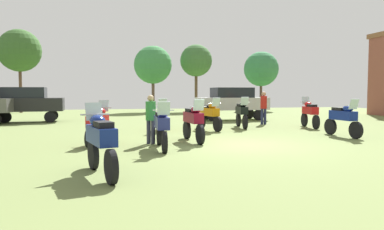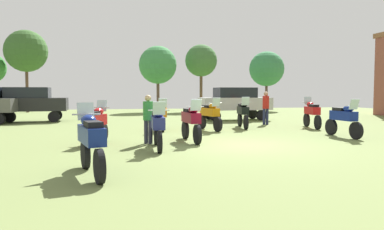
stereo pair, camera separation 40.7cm
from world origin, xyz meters
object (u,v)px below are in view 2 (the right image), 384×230
Objects in this scene: motorcycle_5 at (243,113)px; motorcycle_12 at (191,121)px; motorcycle_11 at (312,113)px; motorcycle_3 at (96,123)px; tree_5 at (158,65)px; motorcycle_10 at (210,114)px; car_3 at (235,101)px; car_2 at (28,102)px; tree_2 at (201,61)px; person_2 at (266,105)px; motorcycle_1 at (344,118)px; motorcycle_4 at (163,115)px; tree_3 at (267,69)px; tree_4 at (26,51)px; motorcycle_9 at (91,140)px; motorcycle_7 at (158,125)px; person_1 at (148,115)px.

motorcycle_12 is at bearing 59.50° from motorcycle_5.
motorcycle_12 is (-6.61, -3.75, 0.00)m from motorcycle_11.
motorcycle_12 reaches higher than motorcycle_3.
tree_5 is at bearing -97.48° from motorcycle_12.
car_3 is (2.90, 5.61, 0.44)m from motorcycle_10.
tree_2 reaches higher than car_2.
person_2 is at bearing 134.60° from motorcycle_11.
car_2 is at bearing -140.89° from tree_2.
motorcycle_4 is (-6.58, 3.74, -0.01)m from motorcycle_1.
motorcycle_10 is 3.93m from motorcycle_12.
motorcycle_3 is (-9.23, -0.26, -0.01)m from motorcycle_1.
tree_2 is 6.34m from tree_3.
tree_3 is (6.48, 10.99, 2.70)m from car_3.
motorcycle_3 is 22.00m from tree_2.
car_3 is (7.66, 9.29, 0.45)m from motorcycle_3.
car_2 is 0.80× the size of tree_3.
motorcycle_10 is (2.10, -0.32, 0.01)m from motorcycle_4.
tree_4 is (-14.74, 11.24, 3.96)m from car_3.
motorcycle_9 is 13.30m from person_2.
motorcycle_12 is 12.74m from car_2.
motorcycle_10 is (-1.82, -0.77, -0.00)m from motorcycle_5.
motorcycle_5 is at bearing -166.86° from motorcycle_4.
car_2 is (-6.46, 11.49, 0.45)m from motorcycle_7.
tree_3 is (4.90, 20.02, 3.15)m from motorcycle_1.
tree_4 is at bearing 143.74° from motorcycle_11.
motorcycle_5 is 1.00× the size of motorcycle_11.
motorcycle_3 is at bearing 77.83° from motorcycle_9.
person_1 is at bearing -96.17° from tree_5.
tree_2 is at bearing -101.07° from motorcycle_4.
tree_4 is at bearing -66.15° from motorcycle_7.
tree_5 is at bearing -93.82° from motorcycle_7.
tree_4 is (-11.84, 16.85, 4.40)m from motorcycle_10.
motorcycle_9 is at bearing 81.09° from motorcycle_4.
tree_4 is at bearing 10.27° from car_2.
motorcycle_5 is at bearing -101.55° from person_1.
tree_5 is at bearing -73.28° from motorcycle_5.
motorcycle_11 reaches higher than motorcycle_10.
motorcycle_9 is (-8.99, -4.92, 0.02)m from motorcycle_1.
tree_2 is at bearing -71.84° from person_1.
motorcycle_7 is at bearing 149.24° from car_3.
car_2 reaches higher than motorcycle_3.
person_1 is at bearing 3.58° from motorcycle_12.
motorcycle_4 is at bearing 73.45° from motorcycle_3.
tree_2 is at bearing -108.43° from motorcycle_12.
car_3 is at bearing -121.20° from motorcycle_12.
tree_2 reaches higher than motorcycle_4.
tree_3 is (7.55, 15.83, 3.14)m from motorcycle_5.
car_3 reaches higher than motorcycle_10.
motorcycle_5 is 16.25m from tree_2.
motorcycle_11 is at bearing -83.00° from tree_2.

